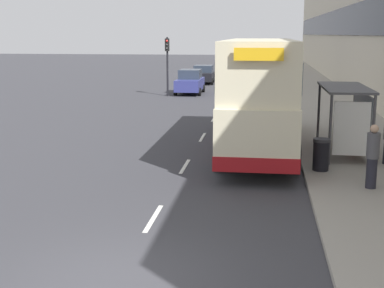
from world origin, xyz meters
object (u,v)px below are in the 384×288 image
Objects in this scene: car_1 at (203,74)px; car_2 at (264,77)px; double_decker_bus_near at (259,92)px; car_0 at (190,82)px; traffic_light_far_kerb at (167,56)px; bus_shelter at (350,108)px; pedestrian_2 at (373,156)px; litter_bin at (321,154)px.

car_2 is (5.56, -2.37, 0.05)m from car_1.
double_decker_bus_near is 2.68× the size of car_0.
car_2 is at bearing 49.42° from traffic_light_far_kerb.
traffic_light_far_kerb reaches higher than car_1.
double_decker_bus_near is 20.53m from car_0.
bus_shelter reaches higher than car_2.
bus_shelter is at bearing 106.37° from car_1.
car_0 is 2.23× the size of pedestrian_2.
double_decker_bus_near reaches higher than traffic_light_far_kerb.
car_2 is at bearing 93.69° from litter_bin.
car_1 is 6.05m from car_2.
traffic_light_far_kerb reaches higher than car_2.
pedestrian_2 is at bearing -84.32° from car_2.
bus_shelter is 4.00× the size of litter_bin.
double_decker_bus_near is at bearing 100.72° from car_1.
double_decker_bus_near is 6.49m from pedestrian_2.
traffic_light_far_kerb is at bearing 118.10° from bus_shelter.
pedestrian_2 is 25.61m from traffic_light_far_kerb.
bus_shelter is 22.60m from car_0.
bus_shelter is 21.62m from traffic_light_far_kerb.
pedestrian_2 is at bearing -58.77° from double_decker_bus_near.
double_decker_bus_near is (-3.30, 1.08, 0.41)m from bus_shelter.
traffic_light_far_kerb is (-1.42, -1.76, 2.00)m from car_0.
bus_shelter is 30.90m from car_1.
litter_bin is (-1.22, -2.46, -1.21)m from bus_shelter.
traffic_light_far_kerb is (-7.03, -8.21, 2.03)m from car_2.
car_2 is at bearing 89.66° from double_decker_bus_near.
litter_bin is (7.48, -32.10, -0.16)m from car_1.
bus_shelter reaches higher than car_1.
litter_bin is (2.08, -3.54, -1.62)m from double_decker_bus_near.
pedestrian_2 is (0.01, -4.38, -0.78)m from bus_shelter.
car_0 is at bearing 112.79° from bus_shelter.
bus_shelter is 3.49m from double_decker_bus_near.
car_0 is 1.05× the size of car_2.
car_1 is at bearing 103.12° from litter_bin.
double_decker_bus_near is at bearing 161.93° from bus_shelter.
pedestrian_2 is (8.71, -34.01, 0.26)m from car_1.
car_0 reaches higher than litter_bin.
double_decker_bus_near is at bearing -69.07° from traffic_light_far_kerb.
pedestrian_2 is 0.43× the size of traffic_light_far_kerb.
car_1 reaches higher than litter_bin.
double_decker_bus_near is 5.99× the size of pedestrian_2.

